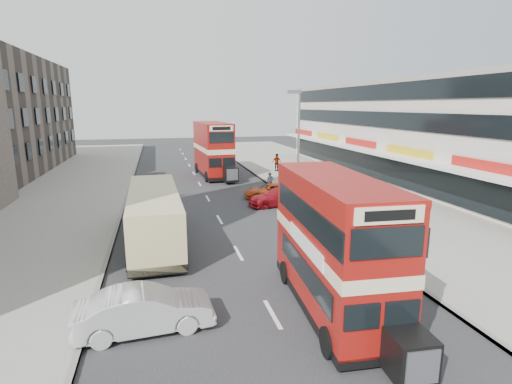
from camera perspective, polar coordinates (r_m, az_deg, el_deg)
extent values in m
plane|color=#28282B|center=(12.80, 5.04, -21.24)|extent=(160.00, 160.00, 0.00)
cube|color=#28282B|center=(31.09, -6.89, -0.92)|extent=(12.00, 90.00, 0.01)
cube|color=gray|center=(34.57, 13.25, 0.29)|extent=(12.00, 90.00, 0.15)
cube|color=gray|center=(32.00, -28.75, -1.87)|extent=(12.00, 90.00, 0.15)
cube|color=gray|center=(30.97, -18.17, -1.38)|extent=(0.20, 90.00, 0.16)
cube|color=gray|center=(32.34, 3.89, -0.22)|extent=(0.20, 90.00, 0.16)
cube|color=beige|center=(39.87, 22.64, 7.67)|extent=(8.00, 46.00, 9.00)
cube|color=black|center=(37.93, 17.33, 3.45)|extent=(0.10, 44.00, 2.40)
cube|color=gray|center=(39.84, 23.20, 14.26)|extent=(8.20, 46.20, 0.40)
cube|color=white|center=(37.32, 16.34, 5.54)|extent=(1.80, 44.00, 0.20)
cylinder|color=slate|center=(30.01, 6.07, 6.36)|extent=(0.16, 0.16, 8.00)
cube|color=slate|center=(29.73, 5.50, 14.04)|extent=(1.00, 0.20, 0.25)
cube|color=black|center=(14.93, 10.61, -14.80)|extent=(2.75, 7.34, 0.32)
cube|color=maroon|center=(14.48, 10.78, -10.98)|extent=(2.73, 7.34, 1.98)
cube|color=beige|center=(14.07, 10.97, -6.77)|extent=(2.77, 7.38, 0.41)
cube|color=maroon|center=(13.76, 11.15, -2.51)|extent=(2.73, 7.34, 1.89)
cube|color=maroon|center=(13.54, 11.33, 1.66)|extent=(2.75, 7.36, 0.23)
cube|color=black|center=(11.70, 21.10, -20.92)|extent=(1.15, 1.15, 1.17)
cube|color=black|center=(40.95, -6.09, 2.79)|extent=(3.10, 8.34, 0.36)
cube|color=maroon|center=(40.77, -6.13, 4.50)|extent=(3.08, 8.34, 2.25)
cube|color=beige|center=(40.62, -6.17, 6.29)|extent=(3.12, 8.38, 0.46)
cube|color=maroon|center=(40.51, -6.21, 8.01)|extent=(3.08, 8.34, 2.15)
cube|color=maroon|center=(40.44, -6.25, 9.65)|extent=(3.10, 8.36, 0.26)
cube|color=black|center=(36.46, -3.64, 2.56)|extent=(1.31, 1.30, 1.33)
cube|color=black|center=(21.73, -14.14, -5.98)|extent=(2.66, 9.77, 0.39)
cube|color=#C9BA82|center=(21.41, -14.30, -3.14)|extent=(2.64, 9.77, 2.53)
imported|color=silver|center=(13.65, -15.55, -15.92)|extent=(4.41, 1.81, 1.42)
imported|color=maroon|center=(28.65, 3.22, -0.69)|extent=(4.55, 2.23, 1.27)
imported|color=#C34213|center=(30.91, 2.00, 0.14)|extent=(4.14, 2.12, 1.12)
imported|color=gray|center=(25.64, 12.46, -1.47)|extent=(0.77, 0.59, 1.89)
imported|color=gray|center=(42.88, 2.96, 4.25)|extent=(1.18, 0.75, 1.86)
imported|color=gray|center=(31.54, 2.03, 0.17)|extent=(0.63, 1.71, 0.89)
imported|color=black|center=(31.40, 2.04, 1.40)|extent=(0.58, 0.39, 1.57)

